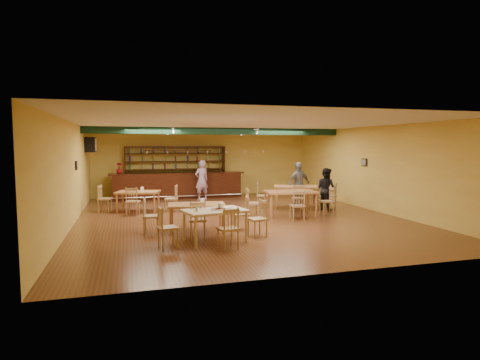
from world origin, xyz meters
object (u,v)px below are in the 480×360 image
object	(u,v)px
bar_counter	(178,185)
dining_table_a	(138,201)
dining_table_c	(197,218)
near_table	(215,226)
dining_table_b	(296,197)
patron_right_a	(326,189)
patron_bar	(202,180)
dining_table_d	(290,203)

from	to	relation	value
bar_counter	dining_table_a	world-z (taller)	bar_counter
dining_table_c	bar_counter	bearing A→B (deg)	94.93
dining_table_a	dining_table_c	xyz separation A→B (m)	(1.43, -3.82, 0.02)
bar_counter	near_table	distance (m)	8.24
dining_table_b	near_table	bearing A→B (deg)	-114.99
patron_right_a	patron_bar	bearing A→B (deg)	21.40
dining_table_a	patron_right_a	world-z (taller)	patron_right_a
dining_table_b	near_table	size ratio (longest dim) A/B	1.12
near_table	patron_bar	size ratio (longest dim) A/B	0.86
bar_counter	dining_table_d	distance (m)	6.23
dining_table_a	patron_bar	bearing A→B (deg)	57.26
dining_table_a	near_table	world-z (taller)	near_table
dining_table_a	patron_bar	xyz separation A→B (m)	(2.70, 2.38, 0.49)
dining_table_a	bar_counter	bearing A→B (deg)	76.68
bar_counter	patron_bar	bearing A→B (deg)	-42.28
dining_table_b	dining_table_d	xyz separation A→B (m)	(-0.89, -1.53, 0.00)
dining_table_c	patron_bar	xyz separation A→B (m)	(1.26, 6.19, 0.47)
dining_table_a	patron_right_a	bearing A→B (deg)	2.78
bar_counter	patron_right_a	bearing A→B (deg)	-45.03
dining_table_a	dining_table_d	bearing A→B (deg)	-9.16
dining_table_d	patron_right_a	world-z (taller)	patron_right_a
dining_table_a	patron_bar	distance (m)	3.63
near_table	dining_table_a	bearing A→B (deg)	96.70
dining_table_c	patron_bar	bearing A→B (deg)	86.31
dining_table_a	near_table	size ratio (longest dim) A/B	0.99
dining_table_a	dining_table_d	distance (m)	5.31
dining_table_c	patron_right_a	world-z (taller)	patron_right_a
near_table	patron_right_a	distance (m)	5.99
patron_bar	patron_right_a	world-z (taller)	patron_bar
dining_table_a	patron_bar	world-z (taller)	patron_bar
dining_table_b	dining_table_c	world-z (taller)	dining_table_b
bar_counter	dining_table_b	distance (m)	5.53
dining_table_b	patron_bar	xyz separation A→B (m)	(-3.00, 3.09, 0.44)
patron_bar	bar_counter	bearing A→B (deg)	-61.00
bar_counter	dining_table_b	size ratio (longest dim) A/B	3.56
patron_bar	patron_right_a	bearing A→B (deg)	115.63
near_table	patron_bar	xyz separation A→B (m)	(1.02, 7.41, 0.46)
bar_counter	dining_table_a	distance (m)	3.67
dining_table_b	dining_table_d	bearing A→B (deg)	-102.09
patron_right_a	near_table	bearing A→B (deg)	103.17
dining_table_d	patron_bar	bearing A→B (deg)	120.54
bar_counter	dining_table_b	xyz separation A→B (m)	(3.91, -3.91, -0.16)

